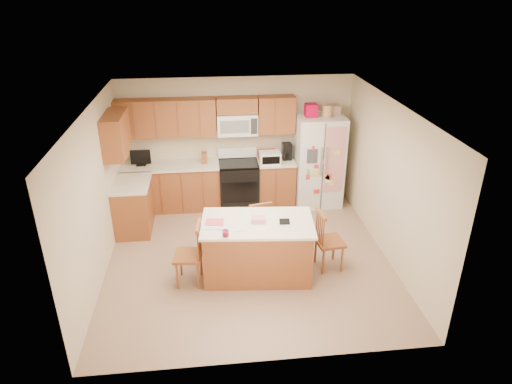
{
  "coord_description": "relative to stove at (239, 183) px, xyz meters",
  "views": [
    {
      "loc": [
        -0.57,
        -6.29,
        4.17
      ],
      "look_at": [
        0.17,
        0.35,
        1.01
      ],
      "focal_mm": 32.0,
      "sensor_mm": 36.0,
      "label": 1
    }
  ],
  "objects": [
    {
      "name": "refrigerator",
      "position": [
        1.57,
        -0.06,
        0.45
      ],
      "size": [
        0.9,
        0.79,
        2.04
      ],
      "color": "white",
      "rests_on": "ground"
    },
    {
      "name": "island",
      "position": [
        0.1,
        -2.39,
        -0.02
      ],
      "size": [
        1.73,
        1.11,
        0.99
      ],
      "color": "brown",
      "rests_on": "ground"
    },
    {
      "name": "stove",
      "position": [
        0.0,
        0.0,
        0.0
      ],
      "size": [
        0.76,
        0.65,
        1.13
      ],
      "color": "black",
      "rests_on": "ground"
    },
    {
      "name": "ground",
      "position": [
        0.0,
        -1.94,
        -0.47
      ],
      "size": [
        4.5,
        4.5,
        0.0
      ],
      "primitive_type": "plane",
      "color": "#8E6D57",
      "rests_on": "ground"
    },
    {
      "name": "windsor_chair_right",
      "position": [
        1.21,
        -2.34,
        -0.0
      ],
      "size": [
        0.45,
        0.47,
        0.99
      ],
      "color": "brown",
      "rests_on": "ground"
    },
    {
      "name": "room_shell",
      "position": [
        0.0,
        -1.94,
        0.97
      ],
      "size": [
        4.6,
        4.6,
        2.52
      ],
      "color": "beige",
      "rests_on": "ground"
    },
    {
      "name": "windsor_chair_left",
      "position": [
        -0.91,
        -2.5,
        -0.0
      ],
      "size": [
        0.45,
        0.47,
        1.0
      ],
      "color": "brown",
      "rests_on": "ground"
    },
    {
      "name": "cabinetry",
      "position": [
        -0.98,
        -0.15,
        0.44
      ],
      "size": [
        3.36,
        1.56,
        2.15
      ],
      "color": "brown",
      "rests_on": "ground"
    },
    {
      "name": "windsor_chair_back",
      "position": [
        0.19,
        -1.71,
        -0.04
      ],
      "size": [
        0.47,
        0.45,
        0.93
      ],
      "color": "brown",
      "rests_on": "ground"
    }
  ]
}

